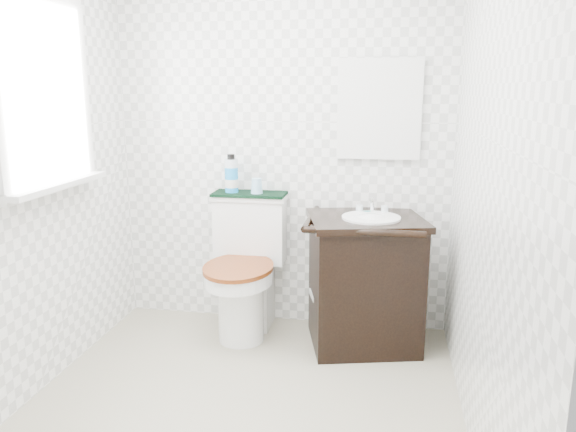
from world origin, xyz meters
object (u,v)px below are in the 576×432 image
(trash_bin, at_px, (328,315))
(toilet, at_px, (246,275))
(cup, at_px, (257,186))
(vanity, at_px, (365,278))
(mouthwash_bottle, at_px, (231,175))

(trash_bin, bearing_deg, toilet, 176.12)
(trash_bin, distance_m, cup, 0.95)
(vanity, height_order, mouthwash_bottle, mouthwash_bottle)
(toilet, xyz_separation_m, cup, (0.05, 0.11, 0.57))
(vanity, xyz_separation_m, mouthwash_bottle, (-0.89, 0.18, 0.59))
(cup, bearing_deg, trash_bin, -16.69)
(vanity, height_order, trash_bin, vanity)
(toilet, height_order, trash_bin, toilet)
(vanity, distance_m, trash_bin, 0.35)
(trash_bin, xyz_separation_m, cup, (-0.49, 0.15, 0.80))
(vanity, distance_m, cup, 0.91)
(trash_bin, height_order, mouthwash_bottle, mouthwash_bottle)
(trash_bin, xyz_separation_m, mouthwash_bottle, (-0.66, 0.16, 0.86))
(vanity, bearing_deg, toilet, 175.60)
(trash_bin, relative_size, cup, 3.26)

